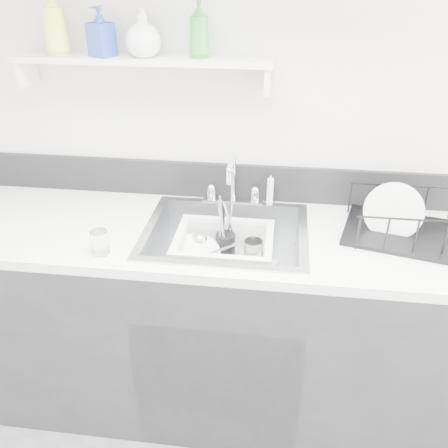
# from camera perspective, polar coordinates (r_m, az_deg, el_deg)

# --- Properties ---
(room_shell) EXTENTS (3.50, 3.00, 2.60)m
(room_shell) POSITION_cam_1_polar(r_m,az_deg,el_deg) (0.83, -7.01, 17.29)
(room_shell) COLOR silver
(room_shell) RESTS_ON ground
(counter_run) EXTENTS (3.20, 0.62, 0.92)m
(counter_run) POSITION_cam_1_polar(r_m,az_deg,el_deg) (2.13, 0.18, -11.62)
(counter_run) COLOR black
(counter_run) RESTS_ON ground
(backsplash) EXTENTS (3.20, 0.02, 0.16)m
(backsplash) POSITION_cam_1_polar(r_m,az_deg,el_deg) (2.09, 1.24, 5.12)
(backsplash) COLOR black
(backsplash) RESTS_ON counter_run
(sink) EXTENTS (0.64, 0.52, 0.20)m
(sink) POSITION_cam_1_polar(r_m,az_deg,el_deg) (1.91, 0.19, -3.20)
(sink) COLOR silver
(sink) RESTS_ON counter_run
(faucet) EXTENTS (0.26, 0.18, 0.23)m
(faucet) POSITION_cam_1_polar(r_m,az_deg,el_deg) (2.05, 1.07, 4.02)
(faucet) COLOR silver
(faucet) RESTS_ON counter_run
(side_sprayer) EXTENTS (0.03, 0.03, 0.14)m
(side_sprayer) POSITION_cam_1_polar(r_m,az_deg,el_deg) (2.04, 5.57, 4.12)
(side_sprayer) COLOR silver
(side_sprayer) RESTS_ON counter_run
(wall_shelf) EXTENTS (1.00, 0.16, 0.12)m
(wall_shelf) POSITION_cam_1_polar(r_m,az_deg,el_deg) (1.94, -9.75, 18.71)
(wall_shelf) COLOR silver
(wall_shelf) RESTS_ON room_shell
(wash_tub) EXTENTS (0.48, 0.44, 0.15)m
(wash_tub) POSITION_cam_1_polar(r_m,az_deg,el_deg) (1.90, -0.02, -3.43)
(wash_tub) COLOR silver
(wash_tub) RESTS_ON sink
(plate_stack) EXTENTS (0.24, 0.24, 0.10)m
(plate_stack) POSITION_cam_1_polar(r_m,az_deg,el_deg) (1.92, -3.16, -4.29)
(plate_stack) COLOR white
(plate_stack) RESTS_ON wash_tub
(utensil_cup) EXTENTS (0.08, 0.08, 0.27)m
(utensil_cup) POSITION_cam_1_polar(r_m,az_deg,el_deg) (1.96, 0.17, -2.34)
(utensil_cup) COLOR black
(utensil_cup) RESTS_ON wash_tub
(ladle) EXTENTS (0.32, 0.26, 0.09)m
(ladle) POSITION_cam_1_polar(r_m,az_deg,el_deg) (1.94, -1.18, -3.33)
(ladle) COLOR silver
(ladle) RESTS_ON wash_tub
(tumbler_in_tub) EXTENTS (0.08, 0.08, 0.11)m
(tumbler_in_tub) POSITION_cam_1_polar(r_m,az_deg,el_deg) (1.92, 3.51, -3.38)
(tumbler_in_tub) COLOR white
(tumbler_in_tub) RESTS_ON wash_tub
(tumbler_counter) EXTENTS (0.07, 0.07, 0.09)m
(tumbler_counter) POSITION_cam_1_polar(r_m,az_deg,el_deg) (1.76, -14.70, -2.17)
(tumbler_counter) COLOR white
(tumbler_counter) RESTS_ON counter_run
(dish_rack) EXTENTS (0.51, 0.43, 0.16)m
(dish_rack) POSITION_cam_1_polar(r_m,az_deg,el_deg) (1.93, 21.21, 0.75)
(dish_rack) COLOR black
(dish_rack) RESTS_ON counter_run
(bowl_small) EXTENTS (0.14, 0.14, 0.04)m
(bowl_small) POSITION_cam_1_polar(r_m,az_deg,el_deg) (1.86, 2.10, -5.84)
(bowl_small) COLOR white
(bowl_small) RESTS_ON wash_tub
(soap_bottle_a) EXTENTS (0.10, 0.10, 0.24)m
(soap_bottle_a) POSITION_cam_1_polar(r_m,az_deg,el_deg) (2.01, -19.75, 21.88)
(soap_bottle_a) COLOR #D2EC4D
(soap_bottle_a) RESTS_ON wall_shelf
(soap_bottle_b) EXTENTS (0.11, 0.11, 0.18)m
(soap_bottle_b) POSITION_cam_1_polar(r_m,az_deg,el_deg) (1.95, -14.62, 21.50)
(soap_bottle_b) COLOR #213C9F
(soap_bottle_b) RESTS_ON wall_shelf
(soap_bottle_c) EXTENTS (0.15, 0.15, 0.17)m
(soap_bottle_c) POSITION_cam_1_polar(r_m,az_deg,el_deg) (1.90, -9.74, 21.69)
(soap_bottle_c) COLOR white
(soap_bottle_c) RESTS_ON wall_shelf
(soap_bottle_d) EXTENTS (0.10, 0.10, 0.20)m
(soap_bottle_d) POSITION_cam_1_polar(r_m,az_deg,el_deg) (1.87, -3.02, 22.37)
(soap_bottle_d) COLOR green
(soap_bottle_d) RESTS_ON wall_shelf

